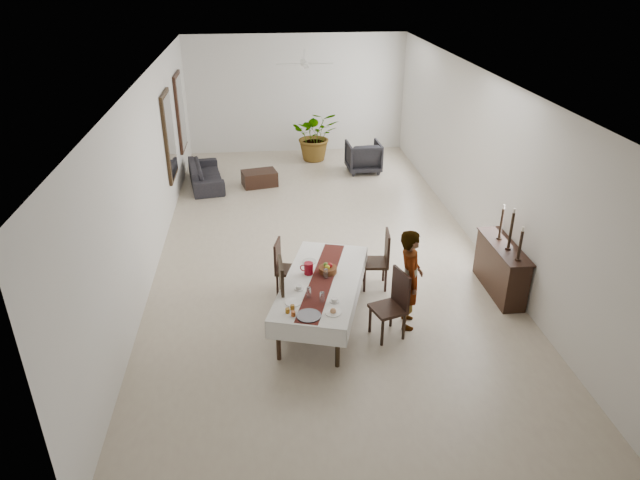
{
  "coord_description": "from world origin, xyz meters",
  "views": [
    {
      "loc": [
        -1.04,
        -9.83,
        5.01
      ],
      "look_at": [
        -0.19,
        -1.94,
        1.05
      ],
      "focal_mm": 32.0,
      "sensor_mm": 36.0,
      "label": 1
    }
  ],
  "objects_px": {
    "red_pitcher": "(309,268)",
    "woman": "(410,279)",
    "sideboard_body": "(501,269)",
    "dining_table_top": "(322,282)",
    "sofa": "(206,174)"
  },
  "relations": [
    {
      "from": "sofa",
      "to": "red_pitcher",
      "type": "bearing_deg",
      "value": -170.42
    },
    {
      "from": "woman",
      "to": "sideboard_body",
      "type": "height_order",
      "value": "woman"
    },
    {
      "from": "dining_table_top",
      "to": "red_pitcher",
      "type": "relative_size",
      "value": 12.0
    },
    {
      "from": "dining_table_top",
      "to": "sideboard_body",
      "type": "relative_size",
      "value": 1.62
    },
    {
      "from": "woman",
      "to": "sideboard_body",
      "type": "relative_size",
      "value": 1.14
    },
    {
      "from": "sideboard_body",
      "to": "sofa",
      "type": "relative_size",
      "value": 0.75
    },
    {
      "from": "red_pitcher",
      "to": "sideboard_body",
      "type": "height_order",
      "value": "red_pitcher"
    },
    {
      "from": "woman",
      "to": "red_pitcher",
      "type": "bearing_deg",
      "value": 81.58
    },
    {
      "from": "sideboard_body",
      "to": "sofa",
      "type": "bearing_deg",
      "value": 133.21
    },
    {
      "from": "red_pitcher",
      "to": "woman",
      "type": "xyz_separation_m",
      "value": [
        1.45,
        -0.45,
        -0.02
      ]
    },
    {
      "from": "red_pitcher",
      "to": "sideboard_body",
      "type": "xyz_separation_m",
      "value": [
        3.19,
        0.32,
        -0.39
      ]
    },
    {
      "from": "sideboard_body",
      "to": "sofa",
      "type": "distance_m",
      "value": 7.57
    },
    {
      "from": "woman",
      "to": "sofa",
      "type": "height_order",
      "value": "woman"
    },
    {
      "from": "dining_table_top",
      "to": "red_pitcher",
      "type": "bearing_deg",
      "value": 149.04
    },
    {
      "from": "dining_table_top",
      "to": "red_pitcher",
      "type": "height_order",
      "value": "red_pitcher"
    }
  ]
}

